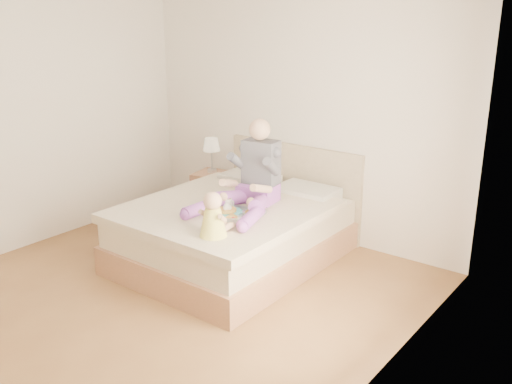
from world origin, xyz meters
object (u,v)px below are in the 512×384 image
Objects in this scene: adult at (252,180)px; tray at (236,212)px; nightstand at (215,195)px; bed at (238,229)px; baby at (214,218)px.

adult reaches higher than tray.
nightstand is 1.70m from tray.
adult reaches higher than bed.
adult is 2.75× the size of baby.
nightstand is 0.52× the size of adult.
tray is 0.53m from baby.
nightstand is at bearing 126.29° from tray.
bed is 5.66× the size of baby.
adult is 0.40m from tray.
bed reaches higher than nightstand.
baby is at bearing -81.47° from adult.
baby reaches higher than tray.
nightstand is 2.18m from baby.
baby is (1.41, -1.59, 0.49)m from nightstand.
bed is 1.02m from baby.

